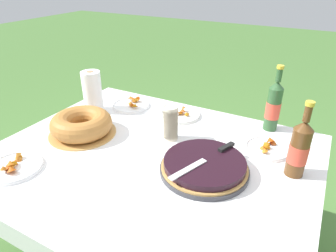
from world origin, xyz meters
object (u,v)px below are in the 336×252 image
object	(u,v)px
berry_tart	(204,166)
snack_plate_right	(268,148)
cup_stack	(171,123)
paper_towel_roll	(92,92)
snack_plate_left	(131,104)
bundt_cake	(82,124)
snack_plate_near	(14,167)
serving_knife	(209,157)
cider_bottle_green	(273,106)
cider_bottle_amber	(299,149)
snack_plate_far	(180,114)

from	to	relation	value
berry_tart	snack_plate_right	world-z (taller)	berry_tart
cup_stack	paper_towel_roll	size ratio (longest dim) A/B	0.73
snack_plate_left	paper_towel_roll	bearing A→B (deg)	-137.00
bundt_cake	snack_plate_near	size ratio (longest dim) A/B	1.45
serving_knife	cider_bottle_green	xyz separation A→B (m)	(0.15, 0.49, 0.07)
bundt_cake	cider_bottle_amber	world-z (taller)	cider_bottle_amber
cup_stack	paper_towel_roll	xyz separation A→B (m)	(-0.56, 0.08, 0.03)
berry_tart	cup_stack	world-z (taller)	cup_stack
bundt_cake	snack_plate_near	world-z (taller)	bundt_cake
cup_stack	cider_bottle_amber	size ratio (longest dim) A/B	0.54
cider_bottle_green	snack_plate_near	size ratio (longest dim) A/B	1.47
cup_stack	cider_bottle_amber	distance (m)	0.58
bundt_cake	cup_stack	distance (m)	0.46
bundt_cake	cider_bottle_green	world-z (taller)	cider_bottle_green
berry_tart	cup_stack	bearing A→B (deg)	145.39
cider_bottle_green	paper_towel_roll	bearing A→B (deg)	-164.77
cider_bottle_green	snack_plate_left	world-z (taller)	cider_bottle_green
serving_knife	bundt_cake	size ratio (longest dim) A/B	1.06
snack_plate_near	bundt_cake	bearing A→B (deg)	83.56
berry_tart	snack_plate_right	bearing A→B (deg)	57.01
snack_plate_right	bundt_cake	bearing A→B (deg)	-161.00
cider_bottle_green	cider_bottle_amber	distance (m)	0.39
snack_plate_right	snack_plate_near	bearing A→B (deg)	-143.67
bundt_cake	cider_bottle_green	xyz separation A→B (m)	(0.83, 0.51, 0.08)
snack_plate_left	paper_towel_roll	world-z (taller)	paper_towel_roll
bundt_cake	snack_plate_far	distance (m)	0.55
snack_plate_near	snack_plate_left	xyz separation A→B (m)	(0.07, 0.77, 0.00)
cup_stack	snack_plate_right	world-z (taller)	cup_stack
cider_bottle_amber	snack_plate_right	bearing A→B (deg)	134.81
snack_plate_right	paper_towel_roll	size ratio (longest dim) A/B	0.88
snack_plate_near	snack_plate_right	size ratio (longest dim) A/B	1.12
snack_plate_left	snack_plate_right	bearing A→B (deg)	-6.80
bundt_cake	snack_plate_left	xyz separation A→B (m)	(0.03, 0.40, -0.04)
cider_bottle_amber	paper_towel_roll	bearing A→B (deg)	175.72
cider_bottle_amber	snack_plate_far	bearing A→B (deg)	158.37
snack_plate_near	snack_plate_left	size ratio (longest dim) A/B	1.04
cup_stack	cider_bottle_green	distance (m)	0.54
serving_knife	cup_stack	xyz separation A→B (m)	(-0.26, 0.15, 0.02)
cider_bottle_green	snack_plate_far	world-z (taller)	cider_bottle_green
snack_plate_left	paper_towel_roll	size ratio (longest dim) A/B	0.94
cup_stack	snack_plate_far	world-z (taller)	cup_stack
snack_plate_left	serving_knife	bearing A→B (deg)	-29.73
serving_knife	cup_stack	distance (m)	0.30
cup_stack	snack_plate_near	xyz separation A→B (m)	(-0.46, -0.54, -0.08)
cider_bottle_green	snack_plate_right	xyz separation A→B (m)	(0.04, -0.21, -0.12)
cider_bottle_green	snack_plate_near	xyz separation A→B (m)	(-0.87, -0.88, -0.12)
bundt_cake	paper_towel_roll	xyz separation A→B (m)	(-0.14, 0.25, 0.07)
snack_plate_far	cider_bottle_green	bearing A→B (deg)	10.41
paper_towel_roll	snack_plate_left	bearing A→B (deg)	43.00
cider_bottle_green	cider_bottle_amber	world-z (taller)	cider_bottle_green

